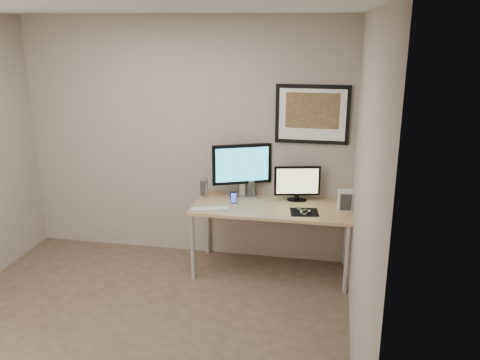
{
  "coord_description": "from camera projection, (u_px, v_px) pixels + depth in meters",
  "views": [
    {
      "loc": [
        1.58,
        -3.46,
        2.5
      ],
      "look_at": [
        0.71,
        1.1,
        1.07
      ],
      "focal_mm": 38.0,
      "sensor_mm": 36.0,
      "label": 1
    }
  ],
  "objects": [
    {
      "name": "floor",
      "position": [
        132.0,
        334.0,
        4.27
      ],
      "size": [
        3.6,
        3.6,
        0.0
      ],
      "primitive_type": "plane",
      "color": "#493A2D",
      "rests_on": "ground"
    },
    {
      "name": "room",
      "position": [
        141.0,
        131.0,
        4.21
      ],
      "size": [
        3.6,
        3.6,
        3.6
      ],
      "color": "white",
      "rests_on": "ground"
    },
    {
      "name": "desk",
      "position": [
        272.0,
        212.0,
        5.16
      ],
      "size": [
        1.6,
        0.7,
        0.73
      ],
      "color": "#A88751",
      "rests_on": "floor"
    },
    {
      "name": "framed_art",
      "position": [
        312.0,
        114.0,
        5.13
      ],
      "size": [
        0.75,
        0.04,
        0.6
      ],
      "color": "black",
      "rests_on": "room"
    },
    {
      "name": "monitor_large",
      "position": [
        242.0,
        168.0,
        5.33
      ],
      "size": [
        0.6,
        0.3,
        0.57
      ],
      "rotation": [
        0.0,
        0.0,
        0.39
      ],
      "color": "#B4B4BA",
      "rests_on": "desk"
    },
    {
      "name": "monitor_tv",
      "position": [
        297.0,
        182.0,
        5.24
      ],
      "size": [
        0.47,
        0.15,
        0.37
      ],
      "rotation": [
        0.0,
        0.0,
        0.21
      ],
      "color": "black",
      "rests_on": "desk"
    },
    {
      "name": "speaker_left",
      "position": [
        204.0,
        188.0,
        5.4
      ],
      "size": [
        0.09,
        0.09,
        0.19
      ],
      "primitive_type": "cylinder",
      "rotation": [
        0.0,
        0.0,
        -0.17
      ],
      "color": "#B4B4BA",
      "rests_on": "desk"
    },
    {
      "name": "speaker_right",
      "position": [
        251.0,
        188.0,
        5.41
      ],
      "size": [
        0.07,
        0.07,
        0.18
      ],
      "primitive_type": "cylinder",
      "rotation": [
        0.0,
        0.0,
        -0.01
      ],
      "color": "#B4B4BA",
      "rests_on": "desk"
    },
    {
      "name": "phone_dock",
      "position": [
        234.0,
        198.0,
        5.15
      ],
      "size": [
        0.08,
        0.08,
        0.15
      ],
      "primitive_type": "cube",
      "rotation": [
        0.0,
        0.0,
        0.29
      ],
      "color": "black",
      "rests_on": "desk"
    },
    {
      "name": "keyboard",
      "position": [
        210.0,
        209.0,
        5.05
      ],
      "size": [
        0.4,
        0.21,
        0.01
      ],
      "primitive_type": "cube",
      "rotation": [
        0.0,
        0.0,
        0.28
      ],
      "color": "#B8B8BD",
      "rests_on": "desk"
    },
    {
      "name": "mousepad",
      "position": [
        304.0,
        212.0,
        4.97
      ],
      "size": [
        0.3,
        0.28,
        0.0
      ],
      "primitive_type": "cube",
      "rotation": [
        0.0,
        0.0,
        0.15
      ],
      "color": "black",
      "rests_on": "desk"
    },
    {
      "name": "mouse",
      "position": [
        305.0,
        211.0,
        4.93
      ],
      "size": [
        0.1,
        0.12,
        0.04
      ],
      "primitive_type": "ellipsoid",
      "rotation": [
        0.0,
        0.0,
        -0.37
      ],
      "color": "black",
      "rests_on": "mousepad"
    },
    {
      "name": "remote",
      "position": [
        301.0,
        211.0,
        4.98
      ],
      "size": [
        0.12,
        0.18,
        0.02
      ],
      "primitive_type": "cube",
      "rotation": [
        0.0,
        0.0,
        0.47
      ],
      "color": "black",
      "rests_on": "desk"
    },
    {
      "name": "fan_unit",
      "position": [
        345.0,
        201.0,
        4.99
      ],
      "size": [
        0.15,
        0.12,
        0.21
      ],
      "primitive_type": "cube",
      "rotation": [
        0.0,
        0.0,
        0.12
      ],
      "color": "silver",
      "rests_on": "desk"
    }
  ]
}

